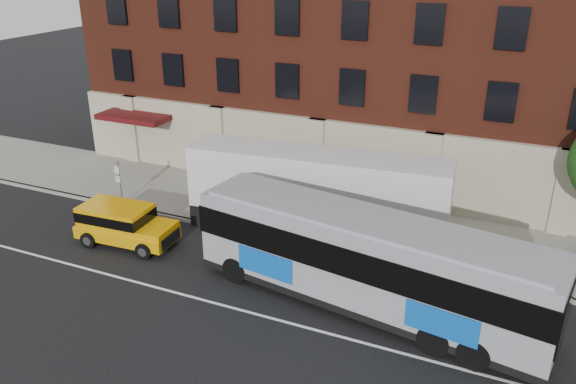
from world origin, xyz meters
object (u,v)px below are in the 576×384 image
at_px(city_bus, 368,259).
at_px(shipping_container, 317,195).
at_px(yellow_suv, 122,222).
at_px(sign_pole, 119,180).

relative_size(city_bus, shipping_container, 1.13).
distance_m(city_bus, yellow_suv, 11.46).
xyz_separation_m(sign_pole, city_bus, (14.06, -3.54, 0.56)).
bearing_deg(yellow_suv, city_bus, -1.90).
height_order(sign_pole, shipping_container, shipping_container).
bearing_deg(sign_pole, shipping_container, 7.29).
bearing_deg(shipping_container, yellow_suv, -149.43).
relative_size(city_bus, yellow_suv, 2.85).
bearing_deg(yellow_suv, shipping_container, 30.57).
relative_size(sign_pole, city_bus, 0.18).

